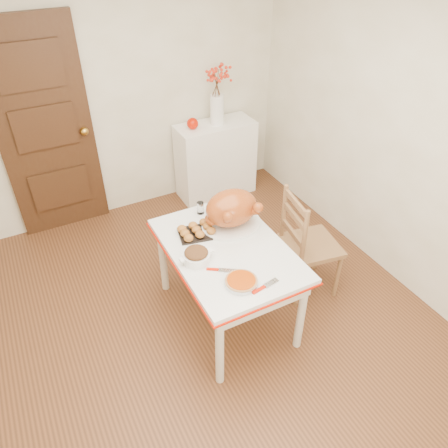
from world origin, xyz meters
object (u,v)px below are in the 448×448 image
sideboard (216,160)px  kitchen_table (227,283)px  pumpkin_pie (241,281)px  turkey_platter (232,210)px  chair_oak (311,243)px

sideboard → kitchen_table: sideboard is taller
sideboard → pumpkin_pie: bearing=-112.4°
turkey_platter → pumpkin_pie: turkey_platter is taller
sideboard → pumpkin_pie: (-0.87, -2.11, 0.32)m
chair_oak → kitchen_table: bearing=97.4°
pumpkin_pie → chair_oak: bearing=21.9°
sideboard → chair_oak: 1.76m
chair_oak → turkey_platter: bearing=77.9°
kitchen_table → chair_oak: bearing=-2.0°
turkey_platter → kitchen_table: bearing=-111.5°
turkey_platter → pumpkin_pie: 0.66m
sideboard → turkey_platter: (-0.62, -1.51, 0.45)m
pumpkin_pie → turkey_platter: bearing=67.4°
kitchen_table → chair_oak: (0.78, -0.03, 0.13)m
chair_oak → turkey_platter: turkey_platter is taller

